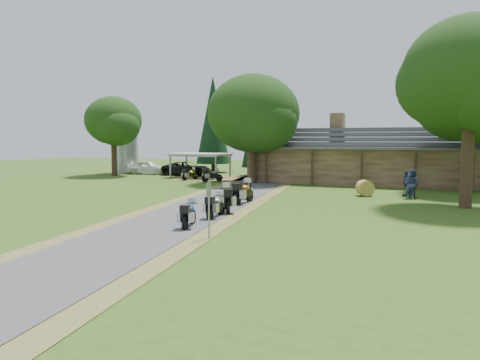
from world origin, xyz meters
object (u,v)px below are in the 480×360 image
at_px(motorcycle_row_a, 189,213).
at_px(carport, 200,165).
at_px(lodge, 369,155).
at_px(motorcycle_row_c, 227,198).
at_px(silo, 125,146).
at_px(car_white_sedan, 148,165).
at_px(motorcycle_carport_b, 212,175).
at_px(motorcycle_row_b, 216,205).
at_px(motorcycle_row_e, 247,189).
at_px(car_dark_suv, 187,165).
at_px(motorcycle_row_d, 244,192).
at_px(motorcycle_carport_a, 190,174).
at_px(hay_bale, 365,188).

bearing_deg(motorcycle_row_a, carport, 11.78).
height_order(lodge, motorcycle_row_c, lodge).
relative_size(silo, motorcycle_row_c, 2.84).
bearing_deg(car_white_sedan, motorcycle_carport_b, -130.13).
relative_size(motorcycle_row_a, motorcycle_row_b, 0.97).
height_order(motorcycle_row_b, motorcycle_row_e, motorcycle_row_b).
relative_size(car_white_sedan, motorcycle_row_a, 3.26).
distance_m(car_white_sedan, car_dark_suv, 4.88).
distance_m(motorcycle_row_b, motorcycle_row_d, 5.07).
bearing_deg(car_white_sedan, lodge, -104.27).
height_order(carport, motorcycle_carport_a, carport).
xyz_separation_m(lodge, motorcycle_row_c, (-4.76, -20.18, -1.72)).
relative_size(motorcycle_row_c, motorcycle_row_d, 1.00).
relative_size(silo, motorcycle_carport_b, 3.35).
bearing_deg(car_white_sedan, hay_bale, -126.62).
height_order(motorcycle_row_d, hay_bale, motorcycle_row_d).
xyz_separation_m(silo, motorcycle_row_d, (21.97, -18.55, -2.31)).
bearing_deg(motorcycle_row_c, motorcycle_carport_a, 6.64).
height_order(lodge, motorcycle_carport_b, lodge).
bearing_deg(car_dark_suv, motorcycle_row_e, -142.22).
bearing_deg(silo, motorcycle_row_e, -37.16).
bearing_deg(motorcycle_carport_b, carport, 76.92).
bearing_deg(motorcycle_carport_b, motorcycle_row_e, -106.36).
bearing_deg(motorcycle_row_b, lodge, -14.82).
height_order(motorcycle_carport_b, hay_bale, motorcycle_carport_b).
relative_size(carport, hay_bale, 5.26).
relative_size(car_white_sedan, motorcycle_row_e, 3.29).
xyz_separation_m(motorcycle_row_b, hay_bale, (5.57, 11.72, -0.09)).
bearing_deg(car_dark_suv, silo, 83.69).
relative_size(carport, motorcycle_carport_b, 3.08).
bearing_deg(motorcycle_carport_b, motorcycle_row_a, -119.57).
relative_size(carport, car_dark_suv, 0.98).
xyz_separation_m(lodge, hay_bale, (1.06, -10.36, -1.92)).
xyz_separation_m(motorcycle_row_c, motorcycle_carport_b, (-8.32, 15.46, -0.11)).
height_order(carport, motorcycle_carport_b, carport).
relative_size(motorcycle_row_b, motorcycle_row_c, 0.85).
bearing_deg(hay_bale, silo, 157.10).
relative_size(motorcycle_row_b, motorcycle_carport_b, 1.00).
xyz_separation_m(motorcycle_row_d, motorcycle_carport_b, (-8.00, 12.32, -0.11)).
height_order(car_dark_suv, motorcycle_row_b, car_dark_suv).
xyz_separation_m(carport, motorcycle_carport_a, (0.41, -2.96, -0.64)).
xyz_separation_m(carport, motorcycle_row_b, (11.67, -21.13, -0.59)).
xyz_separation_m(car_white_sedan, motorcycle_row_c, (18.87, -21.07, -0.23)).
bearing_deg(motorcycle_row_c, car_dark_suv, 6.10).
distance_m(motorcycle_row_e, motorcycle_carport_b, 12.21).
distance_m(lodge, motorcycle_row_e, 15.80).
height_order(motorcycle_row_a, motorcycle_carport_a, motorcycle_row_a).
distance_m(car_white_sedan, motorcycle_row_c, 28.28).
bearing_deg(motorcycle_row_d, silo, 53.77).
relative_size(car_white_sedan, car_dark_suv, 1.01).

